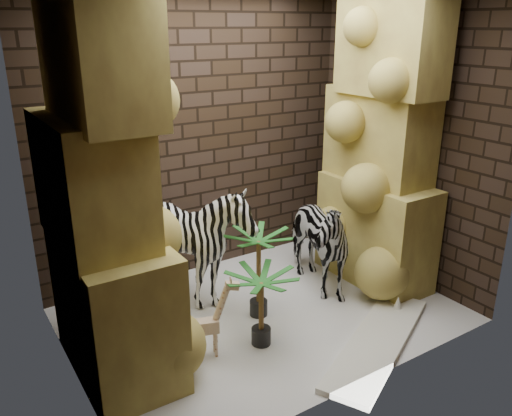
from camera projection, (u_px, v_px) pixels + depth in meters
floor at (264, 314)px, 4.96m from camera, size 3.50×3.50×0.00m
wall_back at (198, 137)px, 5.44m from camera, size 3.50×0.00×3.50m
wall_front at (368, 202)px, 3.47m from camera, size 3.50×0.00×3.50m
wall_left at (53, 198)px, 3.56m from camera, size 0.00×3.00×3.00m
wall_right at (405, 139)px, 5.35m from camera, size 0.00×3.00×3.00m
rock_pillar_left at (104, 189)px, 3.74m from camera, size 0.68×1.30×3.00m
rock_pillar_right at (382, 143)px, 5.18m from camera, size 0.58×1.25×3.00m
zebra_right at (312, 232)px, 5.28m from camera, size 0.74×1.14×1.25m
zebra_left at (195, 249)px, 4.99m from camera, size 1.42×1.56×1.17m
giraffe_toy at (203, 318)px, 4.23m from camera, size 0.39×0.23×0.72m
palm_front at (259, 274)px, 4.82m from camera, size 0.36×0.36×0.86m
palm_back at (261, 309)px, 4.40m from camera, size 0.36×0.36×0.69m
surfboard at (378, 341)px, 4.50m from camera, size 1.73×1.16×0.05m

